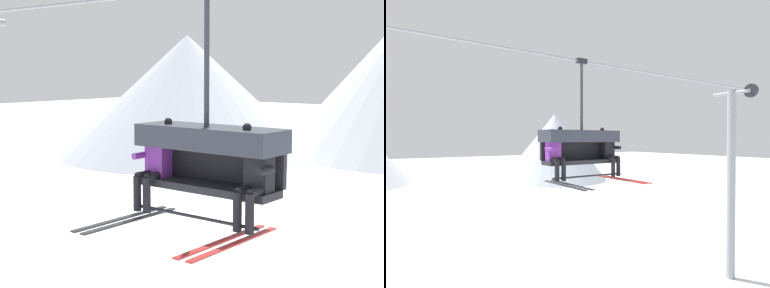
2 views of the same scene
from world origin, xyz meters
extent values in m
cone|color=silver|center=(-25.16, 30.46, 4.86)|extent=(21.10, 21.10, 9.71)
cube|color=#232328|center=(0.69, -0.80, 5.42)|extent=(2.04, 0.48, 0.10)
cube|color=#232328|center=(0.69, -0.52, 5.69)|extent=(2.04, 0.08, 0.45)
cube|color=#2D333D|center=(0.69, -0.74, 6.07)|extent=(2.08, 0.68, 0.30)
cylinder|color=black|center=(0.69, -1.12, 5.09)|extent=(2.04, 0.04, 0.04)
cylinder|color=#2D333D|center=(0.69, -0.80, 7.07)|extent=(0.07, 0.07, 1.70)
cube|color=purple|center=(-0.14, -0.82, 5.73)|extent=(0.32, 0.22, 0.52)
sphere|color=#284C93|center=(-0.14, -0.82, 6.09)|extent=(0.22, 0.22, 0.22)
ellipsoid|color=black|center=(-0.14, -0.92, 6.09)|extent=(0.17, 0.04, 0.08)
cylinder|color=black|center=(-0.23, -0.99, 5.51)|extent=(0.11, 0.34, 0.11)
cylinder|color=black|center=(-0.05, -0.99, 5.51)|extent=(0.11, 0.34, 0.11)
cylinder|color=black|center=(-0.23, -1.16, 5.27)|extent=(0.11, 0.11, 0.48)
cylinder|color=black|center=(-0.05, -1.16, 5.27)|extent=(0.11, 0.11, 0.48)
cube|color=#232328|center=(-0.23, -1.46, 4.98)|extent=(0.09, 1.70, 0.02)
cube|color=#232328|center=(-0.05, -1.46, 4.98)|extent=(0.09, 1.70, 0.02)
cylinder|color=purple|center=(-0.32, -0.97, 5.77)|extent=(0.09, 0.30, 0.09)
cylinder|color=purple|center=(0.05, -0.82, 6.08)|extent=(0.09, 0.09, 0.30)
sphere|color=black|center=(0.05, -0.82, 6.25)|extent=(0.11, 0.11, 0.11)
cube|color=black|center=(1.52, -0.82, 5.73)|extent=(0.32, 0.22, 0.52)
sphere|color=#284C93|center=(1.52, -0.82, 6.09)|extent=(0.22, 0.22, 0.22)
ellipsoid|color=black|center=(1.52, -0.92, 6.09)|extent=(0.17, 0.04, 0.08)
cylinder|color=black|center=(1.43, -0.99, 5.51)|extent=(0.11, 0.34, 0.11)
cylinder|color=black|center=(1.61, -0.99, 5.51)|extent=(0.11, 0.34, 0.11)
cylinder|color=black|center=(1.43, -1.16, 5.27)|extent=(0.11, 0.11, 0.48)
cylinder|color=black|center=(1.61, -1.16, 5.27)|extent=(0.11, 0.11, 0.48)
cube|color=#B22823|center=(1.43, -1.46, 4.98)|extent=(0.09, 1.70, 0.02)
cube|color=#B22823|center=(1.61, -1.46, 4.98)|extent=(0.09, 1.70, 0.02)
cylinder|color=black|center=(1.33, -0.82, 6.08)|extent=(0.09, 0.09, 0.30)
sphere|color=black|center=(1.33, -0.82, 6.25)|extent=(0.11, 0.11, 0.11)
cylinder|color=black|center=(1.71, -0.97, 5.77)|extent=(0.09, 0.30, 0.09)
camera|label=1|loc=(5.31, -6.86, 6.96)|focal=55.00mm
camera|label=2|loc=(-3.56, -7.10, 5.98)|focal=28.00mm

